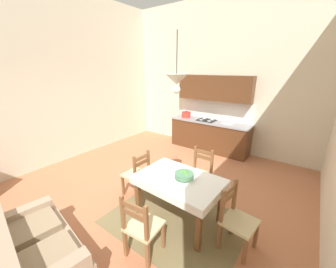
{
  "coord_description": "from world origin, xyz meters",
  "views": [
    {
      "loc": [
        2.39,
        -2.75,
        2.39
      ],
      "look_at": [
        0.16,
        0.29,
        1.14
      ],
      "focal_mm": 21.36,
      "sensor_mm": 36.0,
      "label": 1
    }
  ],
  "objects_px": {
    "fruit_bowl": "(184,175)",
    "kitchen_cabinetry": "(210,122)",
    "dining_table": "(179,186)",
    "dining_chair_window_side": "(237,220)",
    "dining_chair_tv_side": "(137,175)",
    "dining_chair_camera_side": "(142,227)",
    "small_couch": "(35,255)",
    "dining_chair_kitchen_side": "(199,174)",
    "pendant_lamp": "(177,80)"
  },
  "relations": [
    {
      "from": "dining_chair_tv_side",
      "to": "small_couch",
      "type": "relative_size",
      "value": 0.62
    },
    {
      "from": "dining_chair_tv_side",
      "to": "small_couch",
      "type": "bearing_deg",
      "value": -84.65
    },
    {
      "from": "dining_chair_tv_side",
      "to": "dining_chair_camera_side",
      "type": "height_order",
      "value": "same"
    },
    {
      "from": "fruit_bowl",
      "to": "dining_chair_tv_side",
      "type": "bearing_deg",
      "value": 178.49
    },
    {
      "from": "kitchen_cabinetry",
      "to": "fruit_bowl",
      "type": "xyz_separation_m",
      "value": [
        0.98,
        -3.05,
        -0.04
      ]
    },
    {
      "from": "dining_chair_camera_side",
      "to": "kitchen_cabinetry",
      "type": "bearing_deg",
      "value": 102.87
    },
    {
      "from": "dining_table",
      "to": "dining_chair_window_side",
      "type": "height_order",
      "value": "dining_chair_window_side"
    },
    {
      "from": "dining_chair_camera_side",
      "to": "dining_table",
      "type": "bearing_deg",
      "value": 89.54
    },
    {
      "from": "dining_chair_camera_side",
      "to": "small_couch",
      "type": "distance_m",
      "value": 1.27
    },
    {
      "from": "dining_chair_window_side",
      "to": "dining_chair_tv_side",
      "type": "xyz_separation_m",
      "value": [
        -1.94,
        0.07,
        0.0
      ]
    },
    {
      "from": "dining_chair_tv_side",
      "to": "pendant_lamp",
      "type": "height_order",
      "value": "pendant_lamp"
    },
    {
      "from": "kitchen_cabinetry",
      "to": "pendant_lamp",
      "type": "relative_size",
      "value": 2.96
    },
    {
      "from": "dining_table",
      "to": "fruit_bowl",
      "type": "height_order",
      "value": "fruit_bowl"
    },
    {
      "from": "dining_table",
      "to": "fruit_bowl",
      "type": "distance_m",
      "value": 0.21
    },
    {
      "from": "kitchen_cabinetry",
      "to": "small_couch",
      "type": "relative_size",
      "value": 1.58
    },
    {
      "from": "dining_table",
      "to": "dining_chair_camera_side",
      "type": "distance_m",
      "value": 0.87
    },
    {
      "from": "dining_chair_window_side",
      "to": "fruit_bowl",
      "type": "bearing_deg",
      "value": 177.09
    },
    {
      "from": "kitchen_cabinetry",
      "to": "dining_table",
      "type": "xyz_separation_m",
      "value": [
        0.91,
        -3.1,
        -0.24
      ]
    },
    {
      "from": "dining_table",
      "to": "dining_chair_tv_side",
      "type": "height_order",
      "value": "dining_chair_tv_side"
    },
    {
      "from": "dining_chair_camera_side",
      "to": "fruit_bowl",
      "type": "bearing_deg",
      "value": 85.29
    },
    {
      "from": "fruit_bowl",
      "to": "pendant_lamp",
      "type": "xyz_separation_m",
      "value": [
        -0.15,
        -0.02,
        1.42
      ]
    },
    {
      "from": "dining_chair_camera_side",
      "to": "fruit_bowl",
      "type": "distance_m",
      "value": 0.97
    },
    {
      "from": "dining_chair_camera_side",
      "to": "dining_chair_window_side",
      "type": "bearing_deg",
      "value": 42.01
    },
    {
      "from": "fruit_bowl",
      "to": "kitchen_cabinetry",
      "type": "bearing_deg",
      "value": 107.71
    },
    {
      "from": "fruit_bowl",
      "to": "small_couch",
      "type": "bearing_deg",
      "value": -115.81
    },
    {
      "from": "dining_chair_camera_side",
      "to": "pendant_lamp",
      "type": "bearing_deg",
      "value": 95.04
    },
    {
      "from": "dining_chair_tv_side",
      "to": "small_couch",
      "type": "height_order",
      "value": "dining_chair_tv_side"
    },
    {
      "from": "dining_chair_window_side",
      "to": "dining_chair_camera_side",
      "type": "relative_size",
      "value": 1.0
    },
    {
      "from": "dining_table",
      "to": "small_couch",
      "type": "xyz_separation_m",
      "value": [
        -0.83,
        -1.81,
        -0.31
      ]
    },
    {
      "from": "dining_chair_window_side",
      "to": "dining_chair_tv_side",
      "type": "bearing_deg",
      "value": 177.86
    },
    {
      "from": "dining_table",
      "to": "dining_chair_camera_side",
      "type": "height_order",
      "value": "dining_chair_camera_side"
    },
    {
      "from": "small_couch",
      "to": "pendant_lamp",
      "type": "distance_m",
      "value": 2.76
    },
    {
      "from": "dining_chair_window_side",
      "to": "pendant_lamp",
      "type": "relative_size",
      "value": 1.16
    },
    {
      "from": "dining_chair_window_side",
      "to": "small_couch",
      "type": "xyz_separation_m",
      "value": [
        -1.76,
        -1.8,
        -0.13
      ]
    },
    {
      "from": "dining_chair_kitchen_side",
      "to": "fruit_bowl",
      "type": "distance_m",
      "value": 0.86
    },
    {
      "from": "kitchen_cabinetry",
      "to": "fruit_bowl",
      "type": "bearing_deg",
      "value": -72.29
    },
    {
      "from": "fruit_bowl",
      "to": "dining_chair_camera_side",
      "type": "bearing_deg",
      "value": -94.71
    },
    {
      "from": "kitchen_cabinetry",
      "to": "pendant_lamp",
      "type": "bearing_deg",
      "value": -74.99
    },
    {
      "from": "kitchen_cabinetry",
      "to": "dining_table",
      "type": "distance_m",
      "value": 3.23
    },
    {
      "from": "kitchen_cabinetry",
      "to": "small_couch",
      "type": "height_order",
      "value": "kitchen_cabinetry"
    },
    {
      "from": "small_couch",
      "to": "fruit_bowl",
      "type": "xyz_separation_m",
      "value": [
        0.89,
        1.85,
        0.51
      ]
    },
    {
      "from": "dining_chair_window_side",
      "to": "small_couch",
      "type": "bearing_deg",
      "value": -134.32
    },
    {
      "from": "fruit_bowl",
      "to": "dining_table",
      "type": "bearing_deg",
      "value": -147.87
    },
    {
      "from": "dining_chair_kitchen_side",
      "to": "fruit_bowl",
      "type": "bearing_deg",
      "value": -80.88
    },
    {
      "from": "dining_chair_kitchen_side",
      "to": "dining_table",
      "type": "bearing_deg",
      "value": -85.99
    },
    {
      "from": "dining_table",
      "to": "small_couch",
      "type": "relative_size",
      "value": 0.9
    },
    {
      "from": "dining_chair_kitchen_side",
      "to": "pendant_lamp",
      "type": "distance_m",
      "value": 1.96
    },
    {
      "from": "dining_chair_window_side",
      "to": "small_couch",
      "type": "distance_m",
      "value": 2.53
    },
    {
      "from": "dining_chair_camera_side",
      "to": "fruit_bowl",
      "type": "xyz_separation_m",
      "value": [
        0.07,
        0.89,
        0.37
      ]
    },
    {
      "from": "dining_table",
      "to": "dining_chair_camera_side",
      "type": "bearing_deg",
      "value": -90.46
    }
  ]
}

